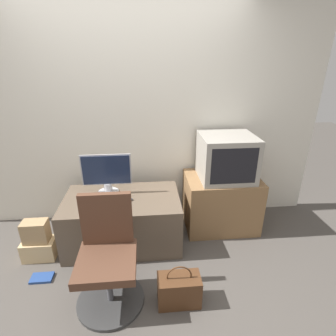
{
  "coord_description": "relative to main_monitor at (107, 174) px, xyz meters",
  "views": [
    {
      "loc": [
        0.14,
        -1.65,
        1.9
      ],
      "look_at": [
        0.37,
        0.93,
        0.8
      ],
      "focal_mm": 28.0,
      "sensor_mm": 36.0,
      "label": 1
    }
  ],
  "objects": [
    {
      "name": "keyboard",
      "position": [
        0.01,
        -0.19,
        -0.21
      ],
      "size": [
        0.33,
        0.13,
        0.01
      ],
      "color": "silver",
      "rests_on": "desk"
    },
    {
      "name": "cardboard_box_upper",
      "position": [
        -0.69,
        -0.31,
        -0.45
      ],
      "size": [
        0.24,
        0.15,
        0.23
      ],
      "color": "#A3845B",
      "rests_on": "cardboard_box_lower"
    },
    {
      "name": "cardboard_box_lower",
      "position": [
        -0.69,
        -0.31,
        -0.66
      ],
      "size": [
        0.32,
        0.2,
        0.2
      ],
      "color": "#D1B27F",
      "rests_on": "ground_plane"
    },
    {
      "name": "ground_plane",
      "position": [
        0.27,
        -0.89,
        -0.77
      ],
      "size": [
        12.0,
        12.0,
        0.0
      ],
      "primitive_type": "plane",
      "color": "#4C4742"
    },
    {
      "name": "desk",
      "position": [
        0.15,
        -0.12,
        -0.49
      ],
      "size": [
        1.2,
        0.71,
        0.55
      ],
      "color": "brown",
      "rests_on": "ground_plane"
    },
    {
      "name": "mouse",
      "position": [
        0.24,
        -0.19,
        -0.21
      ],
      "size": [
        0.07,
        0.04,
        0.03
      ],
      "color": "#4C4C51",
      "rests_on": "desk"
    },
    {
      "name": "book",
      "position": [
        -0.59,
        -0.61,
        -0.75
      ],
      "size": [
        0.2,
        0.12,
        0.02
      ],
      "color": "navy",
      "rests_on": "ground_plane"
    },
    {
      "name": "crt_tv",
      "position": [
        1.3,
        0.08,
        0.12
      ],
      "size": [
        0.58,
        0.55,
        0.49
      ],
      "color": "gray",
      "rests_on": "side_stand"
    },
    {
      "name": "side_stand",
      "position": [
        1.28,
        0.08,
        -0.45
      ],
      "size": [
        0.82,
        0.59,
        0.64
      ],
      "color": "olive",
      "rests_on": "ground_plane"
    },
    {
      "name": "wall_back",
      "position": [
        0.27,
        0.43,
        0.53
      ],
      "size": [
        4.4,
        0.05,
        2.6
      ],
      "color": "silver",
      "rests_on": "ground_plane"
    },
    {
      "name": "main_monitor",
      "position": [
        0.0,
        0.0,
        0.0
      ],
      "size": [
        0.52,
        0.22,
        0.44
      ],
      "color": "#B2B2B7",
      "rests_on": "desk"
    },
    {
      "name": "handbag",
      "position": [
        0.65,
        -0.97,
        -0.63
      ],
      "size": [
        0.35,
        0.19,
        0.38
      ],
      "color": "#4C2D19",
      "rests_on": "ground_plane"
    },
    {
      "name": "office_chair",
      "position": [
        0.08,
        -0.86,
        -0.38
      ],
      "size": [
        0.56,
        0.56,
        0.92
      ],
      "color": "#333333",
      "rests_on": "ground_plane"
    }
  ]
}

